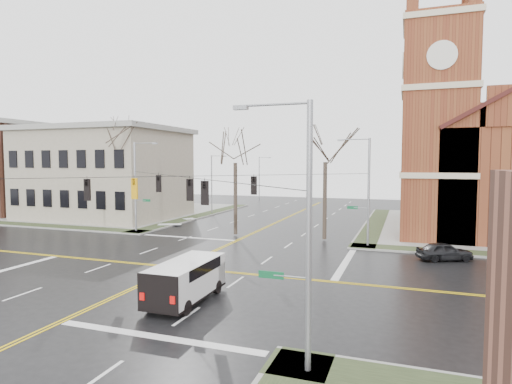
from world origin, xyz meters
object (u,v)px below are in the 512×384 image
(streetlight_north_a, at_px, (213,182))
(tree_nw_near, at_px, (235,158))
(signal_pole_ne, at_px, (366,188))
(streetlight_north_b, at_px, (260,177))
(tree_nw_far, at_px, (122,142))
(signal_pole_nw, at_px, (137,184))
(cargo_van, at_px, (188,277))
(signal_pole_se, at_px, (304,229))
(tree_ne, at_px, (325,157))
(parked_car_a, at_px, (444,251))

(streetlight_north_a, xyz_separation_m, tree_nw_near, (9.53, -15.04, 3.07))
(signal_pole_ne, bearing_deg, streetlight_north_b, 121.05)
(streetlight_north_a, xyz_separation_m, tree_nw_far, (-3.62, -14.76, 4.83))
(signal_pole_nw, bearing_deg, signal_pole_ne, 0.00)
(streetlight_north_b, xyz_separation_m, cargo_van, (14.61, -53.92, -3.24))
(streetlight_north_b, distance_m, tree_nw_near, 36.44)
(signal_pole_se, relative_size, tree_ne, 0.86)
(signal_pole_nw, bearing_deg, tree_ne, 5.31)
(signal_pole_ne, bearing_deg, cargo_van, -112.93)
(signal_pole_se, bearing_deg, tree_ne, 98.74)
(cargo_van, relative_size, tree_nw_near, 0.53)
(tree_nw_far, bearing_deg, signal_pole_se, -44.02)
(streetlight_north_a, height_order, parked_car_a, streetlight_north_a)
(streetlight_north_a, height_order, tree_nw_near, tree_nw_near)
(streetlight_north_a, distance_m, tree_nw_far, 15.95)
(tree_ne, bearing_deg, cargo_van, -100.52)
(streetlight_north_a, xyz_separation_m, parked_car_a, (27.85, -19.66, -3.80))
(signal_pole_ne, relative_size, tree_nw_near, 0.87)
(parked_car_a, height_order, tree_nw_near, tree_nw_near)
(streetlight_north_b, xyz_separation_m, tree_nw_far, (-3.62, -34.76, 4.83))
(signal_pole_se, height_order, tree_ne, tree_ne)
(tree_nw_far, bearing_deg, signal_pole_ne, -3.89)
(signal_pole_ne, distance_m, tree_nw_far, 26.03)
(signal_pole_ne, height_order, tree_nw_far, tree_nw_far)
(signal_pole_se, distance_m, tree_ne, 25.18)
(tree_nw_far, height_order, tree_ne, tree_nw_far)
(parked_car_a, xyz_separation_m, tree_ne, (-9.68, 4.92, 6.95))
(streetlight_north_a, height_order, streetlight_north_b, same)
(streetlight_north_a, distance_m, tree_nw_near, 18.07)
(cargo_van, height_order, tree_ne, tree_ne)
(signal_pole_se, xyz_separation_m, parked_car_a, (5.87, 19.84, -4.28))
(cargo_van, distance_m, parked_car_a, 19.46)
(parked_car_a, bearing_deg, tree_nw_near, 51.94)
(streetlight_north_b, bearing_deg, parked_car_a, -54.93)
(signal_pole_se, relative_size, streetlight_north_a, 1.12)
(signal_pole_se, distance_m, tree_nw_near, 27.57)
(signal_pole_nw, distance_m, streetlight_north_b, 36.51)
(cargo_van, xyz_separation_m, tree_nw_near, (-5.08, 18.88, 6.32))
(signal_pole_ne, bearing_deg, signal_pole_nw, 180.00)
(signal_pole_se, height_order, tree_nw_far, tree_nw_far)
(tree_nw_near, bearing_deg, signal_pole_nw, -171.85)
(signal_pole_nw, distance_m, tree_nw_far, 5.54)
(signal_pole_nw, distance_m, cargo_van, 23.47)
(signal_pole_se, distance_m, streetlight_north_b, 63.43)
(signal_pole_nw, bearing_deg, cargo_van, -48.75)
(signal_pole_nw, relative_size, tree_nw_far, 0.70)
(streetlight_north_b, relative_size, cargo_van, 1.46)
(signal_pole_nw, relative_size, streetlight_north_a, 1.12)
(parked_car_a, bearing_deg, signal_pole_se, 139.62)
(signal_pole_nw, distance_m, parked_car_a, 29.01)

